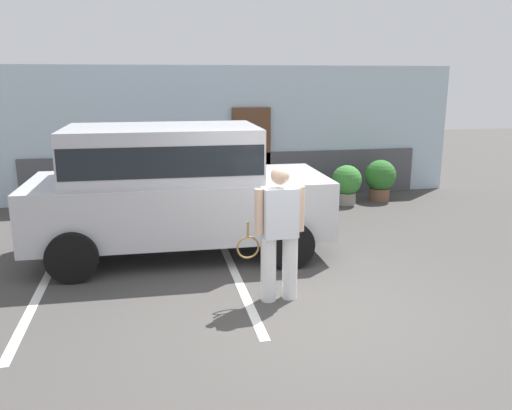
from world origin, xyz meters
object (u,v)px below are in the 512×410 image
(tennis_player_man, at_px, (279,232))
(potted_plant_by_porch, at_px, (347,183))
(potted_plant_secondary, at_px, (380,178))
(parked_suv, at_px, (173,184))

(tennis_player_man, bearing_deg, potted_plant_by_porch, -123.50)
(potted_plant_secondary, bearing_deg, tennis_player_man, -126.31)
(parked_suv, xyz_separation_m, potted_plant_secondary, (4.82, 2.85, -0.63))
(potted_plant_by_porch, bearing_deg, potted_plant_secondary, 12.98)
(parked_suv, relative_size, potted_plant_secondary, 4.94)
(tennis_player_man, distance_m, potted_plant_by_porch, 5.47)
(parked_suv, bearing_deg, tennis_player_man, -58.91)
(potted_plant_by_porch, height_order, potted_plant_secondary, potted_plant_secondary)
(tennis_player_man, bearing_deg, parked_suv, -63.43)
(tennis_player_man, relative_size, potted_plant_secondary, 1.85)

